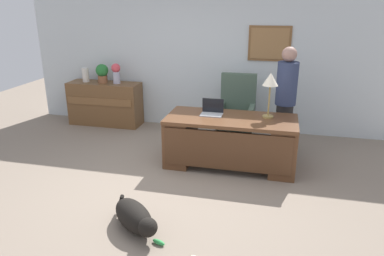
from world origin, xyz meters
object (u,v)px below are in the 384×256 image
(armchair, at_px, (237,113))
(person_standing, at_px, (285,100))
(desk, at_px, (230,140))
(desk_lamp, at_px, (270,82))
(laptop, at_px, (212,111))
(vase_with_flowers, at_px, (116,72))
(credenza, at_px, (105,103))
(dog_lying, at_px, (135,217))
(dog_toy_plush, at_px, (159,242))
(potted_plant, at_px, (102,73))
(vase_empty, at_px, (86,75))

(armchair, xyz_separation_m, person_standing, (0.79, -0.34, 0.37))
(desk, height_order, desk_lamp, desk_lamp)
(laptop, distance_m, vase_with_flowers, 2.47)
(armchair, height_order, laptop, armchair)
(credenza, bearing_deg, person_standing, -11.60)
(credenza, xyz_separation_m, dog_lying, (1.92, -3.25, -0.26))
(laptop, bearing_deg, desk, -22.79)
(dog_lying, bearing_deg, armchair, 75.87)
(vase_with_flowers, height_order, dog_toy_plush, vase_with_flowers)
(credenza, bearing_deg, laptop, -28.08)
(laptop, height_order, potted_plant, potted_plant)
(person_standing, height_order, laptop, person_standing)
(vase_empty, xyz_separation_m, dog_toy_plush, (2.61, -3.44, -0.95))
(dog_lying, height_order, vase_with_flowers, vase_with_flowers)
(armchair, relative_size, vase_with_flowers, 3.07)
(credenza, relative_size, desk_lamp, 2.18)
(desk, height_order, person_standing, person_standing)
(credenza, relative_size, person_standing, 0.83)
(laptop, bearing_deg, armchair, 73.55)
(credenza, bearing_deg, desk, -27.51)
(person_standing, bearing_deg, potted_plant, 168.42)
(laptop, distance_m, vase_empty, 3.03)
(person_standing, bearing_deg, vase_with_flowers, 167.39)
(desk_lamp, bearing_deg, laptop, -176.75)
(desk, height_order, laptop, laptop)
(dog_lying, relative_size, desk_lamp, 1.06)
(vase_with_flowers, distance_m, vase_empty, 0.65)
(desk, distance_m, laptop, 0.51)
(vase_empty, bearing_deg, desk, -24.58)
(dog_toy_plush, bearing_deg, desk, 77.95)
(laptop, xyz_separation_m, desk_lamp, (0.81, 0.05, 0.46))
(person_standing, distance_m, desk_lamp, 0.69)
(dog_lying, height_order, potted_plant, potted_plant)
(credenza, height_order, dog_lying, credenza)
(armchair, xyz_separation_m, dog_toy_plush, (-0.40, -3.07, -0.49))
(desk_lamp, distance_m, dog_toy_plush, 2.71)
(dog_lying, relative_size, vase_with_flowers, 1.80)
(armchair, xyz_separation_m, potted_plant, (-2.66, 0.37, 0.52))
(person_standing, bearing_deg, desk, -137.50)
(credenza, distance_m, dog_toy_plush, 4.12)
(dog_lying, distance_m, vase_with_flowers, 3.75)
(desk, relative_size, dog_toy_plush, 12.63)
(desk_lamp, relative_size, dog_toy_plush, 4.35)
(desk, bearing_deg, dog_toy_plush, -102.05)
(vase_empty, bearing_deg, laptop, -24.78)
(vase_empty, bearing_deg, credenza, -0.20)
(credenza, bearing_deg, vase_empty, 179.80)
(dog_toy_plush, bearing_deg, laptop, 86.40)
(person_standing, bearing_deg, vase_empty, 169.49)
(vase_empty, relative_size, dog_toy_plush, 1.81)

